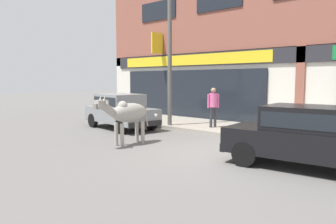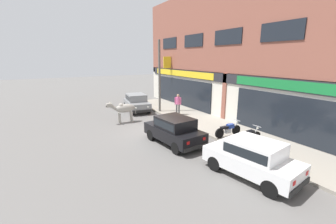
% 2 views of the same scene
% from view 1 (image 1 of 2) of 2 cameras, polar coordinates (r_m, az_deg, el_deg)
% --- Properties ---
extents(ground_plane, '(90.00, 90.00, 0.00)m').
position_cam_1_polar(ground_plane, '(9.39, 9.91, -7.12)').
color(ground_plane, '#605E5B').
extents(sidewalk, '(19.00, 3.25, 0.14)m').
position_cam_1_polar(sidewalk, '(12.72, 19.21, -3.67)').
color(sidewalk, gray).
rests_on(sidewalk, ground).
extents(shop_building, '(23.00, 1.40, 9.66)m').
position_cam_1_polar(shop_building, '(14.55, 22.83, 15.38)').
color(shop_building, '#8E5142').
rests_on(shop_building, ground).
extents(cow, '(0.52, 2.15, 1.61)m').
position_cam_1_polar(cow, '(10.40, -7.13, -0.22)').
color(cow, '#9E998E').
rests_on(cow, ground).
extents(car_0, '(3.73, 1.94, 1.46)m').
position_cam_1_polar(car_0, '(8.26, 22.86, -3.49)').
color(car_0, black).
rests_on(car_0, ground).
extents(car_2, '(3.76, 2.07, 1.46)m').
position_cam_1_polar(car_2, '(13.89, -8.26, 0.46)').
color(car_2, black).
rests_on(car_2, ground).
extents(pedestrian, '(0.32, 0.43, 1.60)m').
position_cam_1_polar(pedestrian, '(13.27, 7.89, 1.55)').
color(pedestrian, '#2D2D33').
rests_on(pedestrian, sidewalk).
extents(utility_pole, '(0.18, 0.18, 5.68)m').
position_cam_1_polar(utility_pole, '(13.82, 0.30, 9.47)').
color(utility_pole, '#595651').
rests_on(utility_pole, sidewalk).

